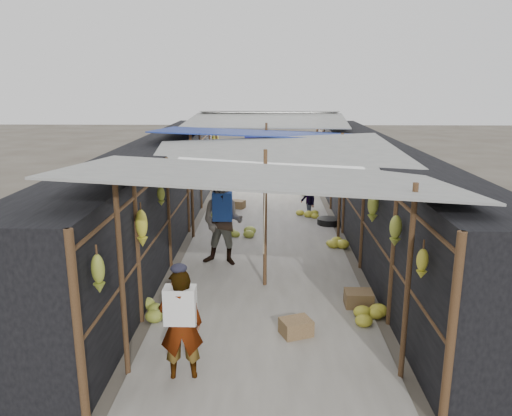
# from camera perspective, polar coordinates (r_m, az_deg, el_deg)

# --- Properties ---
(ground) EXTENTS (80.00, 80.00, 0.00)m
(ground) POSITION_cam_1_polar(r_m,az_deg,el_deg) (6.95, 0.86, -18.56)
(ground) COLOR #6B6356
(ground) RESTS_ON ground
(aisle_slab) EXTENTS (3.60, 16.00, 0.02)m
(aisle_slab) POSITION_cam_1_polar(r_m,az_deg,el_deg) (12.90, 1.10, -2.72)
(aisle_slab) COLOR #9E998E
(aisle_slab) RESTS_ON ground
(stall_left) EXTENTS (1.40, 15.00, 2.30)m
(stall_left) POSITION_cam_1_polar(r_m,az_deg,el_deg) (12.91, -10.96, 2.26)
(stall_left) COLOR black
(stall_left) RESTS_ON ground
(stall_right) EXTENTS (1.40, 15.00, 2.30)m
(stall_right) POSITION_cam_1_polar(r_m,az_deg,el_deg) (12.89, 13.22, 2.13)
(stall_right) COLOR black
(stall_right) RESTS_ON ground
(crate_near) EXTENTS (0.55, 0.50, 0.27)m
(crate_near) POSITION_cam_1_polar(r_m,az_deg,el_deg) (7.82, 4.60, -13.47)
(crate_near) COLOR olive
(crate_near) RESTS_ON ground
(crate_mid) EXTENTS (0.48, 0.38, 0.28)m
(crate_mid) POSITION_cam_1_polar(r_m,az_deg,el_deg) (8.88, 11.65, -10.16)
(crate_mid) COLOR olive
(crate_mid) RESTS_ON ground
(crate_back) EXTENTS (0.49, 0.44, 0.25)m
(crate_back) POSITION_cam_1_polar(r_m,az_deg,el_deg) (15.25, -2.08, 0.39)
(crate_back) COLOR olive
(crate_back) RESTS_ON ground
(black_basin) EXTENTS (0.60, 0.60, 0.18)m
(black_basin) POSITION_cam_1_polar(r_m,az_deg,el_deg) (13.66, 8.27, -1.55)
(black_basin) COLOR black
(black_basin) RESTS_ON ground
(vendor_elderly) EXTENTS (0.60, 0.43, 1.51)m
(vendor_elderly) POSITION_cam_1_polar(r_m,az_deg,el_deg) (6.60, -8.56, -13.05)
(vendor_elderly) COLOR silver
(vendor_elderly) RESTS_ON ground
(shopper_blue) EXTENTS (1.03, 0.88, 1.86)m
(shopper_blue) POSITION_cam_1_polar(r_m,az_deg,el_deg) (10.42, -3.84, -1.61)
(shopper_blue) COLOR #1F489E
(shopper_blue) RESTS_ON ground
(vendor_seated) EXTENTS (0.64, 0.76, 1.02)m
(vendor_seated) POSITION_cam_1_polar(r_m,az_deg,el_deg) (14.41, 5.95, 1.08)
(vendor_seated) COLOR #4D4943
(vendor_seated) RESTS_ON ground
(market_canopy) EXTENTS (5.62, 15.20, 2.77)m
(market_canopy) POSITION_cam_1_polar(r_m,az_deg,el_deg) (12.76, 1.29, 8.11)
(market_canopy) COLOR brown
(market_canopy) RESTS_ON ground
(hanging_bananas) EXTENTS (3.95, 13.85, 0.88)m
(hanging_bananas) POSITION_cam_1_polar(r_m,az_deg,el_deg) (12.53, 1.24, 4.44)
(hanging_bananas) COLOR olive
(hanging_bananas) RESTS_ON ground
(floor_bananas) EXTENTS (3.94, 9.79, 0.34)m
(floor_bananas) POSITION_cam_1_polar(r_m,az_deg,el_deg) (12.19, 0.97, -3.04)
(floor_bananas) COLOR olive
(floor_bananas) RESTS_ON ground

